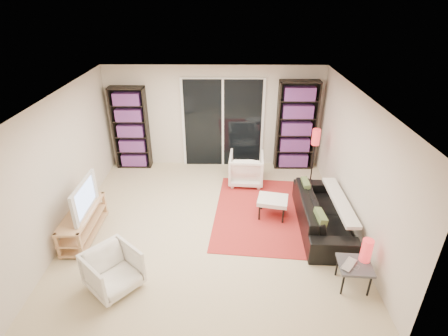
{
  "coord_description": "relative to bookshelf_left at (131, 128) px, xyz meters",
  "views": [
    {
      "loc": [
        0.31,
        -5.3,
        3.91
      ],
      "look_at": [
        0.25,
        0.3,
        1.0
      ],
      "focal_mm": 28.0,
      "sensor_mm": 36.0,
      "label": 1
    }
  ],
  "objects": [
    {
      "name": "floor_lamp",
      "position": [
        4.13,
        -0.78,
        -0.02
      ],
      "size": [
        0.19,
        0.19,
        1.27
      ],
      "color": "black",
      "rests_on": "floor"
    },
    {
      "name": "wall_left",
      "position": [
        -0.55,
        -2.33,
        0.22
      ],
      "size": [
        0.02,
        5.0,
        2.4
      ],
      "primitive_type": "cube",
      "color": "beige",
      "rests_on": "ground"
    },
    {
      "name": "tv_stand",
      "position": [
        -0.25,
        -2.71,
        -0.71
      ],
      "size": [
        0.42,
        1.31,
        0.5
      ],
      "color": "#E6AC6C",
      "rests_on": "floor"
    },
    {
      "name": "side_table",
      "position": [
        4.09,
        -3.83,
        -0.62
      ],
      "size": [
        0.49,
        0.49,
        0.4
      ],
      "color": "#444449",
      "rests_on": "floor"
    },
    {
      "name": "bookshelf_right",
      "position": [
        3.85,
        -0.0,
        0.07
      ],
      "size": [
        0.9,
        0.3,
        2.1
      ],
      "color": "black",
      "rests_on": "ground"
    },
    {
      "name": "laptop",
      "position": [
        4.03,
        -3.88,
        -0.56
      ],
      "size": [
        0.35,
        0.37,
        0.02
      ],
      "primitive_type": "imported",
      "rotation": [
        0.0,
        0.0,
        0.89
      ],
      "color": "silver",
      "rests_on": "side_table"
    },
    {
      "name": "ceiling",
      "position": [
        1.95,
        -2.33,
        1.42
      ],
      "size": [
        5.0,
        5.0,
        0.02
      ],
      "primitive_type": "cube",
      "color": "white",
      "rests_on": "wall_back"
    },
    {
      "name": "bookshelf_left",
      "position": [
        0.0,
        0.0,
        0.0
      ],
      "size": [
        0.8,
        0.3,
        1.95
      ],
      "color": "black",
      "rests_on": "ground"
    },
    {
      "name": "sliding_door",
      "position": [
        2.15,
        0.13,
        0.07
      ],
      "size": [
        1.92,
        0.08,
        2.16
      ],
      "color": "white",
      "rests_on": "ground"
    },
    {
      "name": "armchair_back",
      "position": [
        2.68,
        -0.79,
        -0.63
      ],
      "size": [
        0.79,
        0.81,
        0.69
      ],
      "primitive_type": "imported",
      "rotation": [
        0.0,
        0.0,
        3.07
      ],
      "color": "silver",
      "rests_on": "floor"
    },
    {
      "name": "table_lamp",
      "position": [
        4.25,
        -3.74,
        -0.4
      ],
      "size": [
        0.16,
        0.16,
        0.36
      ],
      "primitive_type": "cylinder",
      "color": "red",
      "rests_on": "side_table"
    },
    {
      "name": "sofa",
      "position": [
        3.98,
        -2.43,
        -0.68
      ],
      "size": [
        0.88,
        2.08,
        0.6
      ],
      "primitive_type": "imported",
      "rotation": [
        0.0,
        0.0,
        1.53
      ],
      "color": "black",
      "rests_on": "floor"
    },
    {
      "name": "tv",
      "position": [
        -0.23,
        -2.71,
        -0.19
      ],
      "size": [
        0.14,
        0.99,
        0.57
      ],
      "primitive_type": "imported",
      "rotation": [
        0.0,
        0.0,
        1.56
      ],
      "color": "black",
      "rests_on": "tv_stand"
    },
    {
      "name": "ottoman",
      "position": [
        3.11,
        -2.1,
        -0.63
      ],
      "size": [
        0.63,
        0.55,
        0.4
      ],
      "color": "silver",
      "rests_on": "floor"
    },
    {
      "name": "wall_back",
      "position": [
        1.95,
        0.17,
        0.22
      ],
      "size": [
        5.0,
        0.02,
        2.4
      ],
      "primitive_type": "cube",
      "color": "beige",
      "rests_on": "ground"
    },
    {
      "name": "rug",
      "position": [
        2.99,
        -1.99,
        -0.97
      ],
      "size": [
        2.13,
        2.73,
        0.01
      ],
      "primitive_type": "cube",
      "rotation": [
        0.0,
        0.0,
        -0.09
      ],
      "color": "#AF2824",
      "rests_on": "floor"
    },
    {
      "name": "wall_right",
      "position": [
        4.45,
        -2.33,
        0.22
      ],
      "size": [
        0.02,
        5.0,
        2.4
      ],
      "primitive_type": "cube",
      "color": "beige",
      "rests_on": "ground"
    },
    {
      "name": "floor",
      "position": [
        1.95,
        -2.33,
        -0.98
      ],
      "size": [
        5.0,
        5.0,
        0.0
      ],
      "primitive_type": "plane",
      "color": "beige",
      "rests_on": "ground"
    },
    {
      "name": "wall_front",
      "position": [
        1.95,
        -4.83,
        0.22
      ],
      "size": [
        5.0,
        0.02,
        2.4
      ],
      "primitive_type": "cube",
      "color": "beige",
      "rests_on": "ground"
    },
    {
      "name": "armchair_front",
      "position": [
        0.63,
        -3.9,
        -0.66
      ],
      "size": [
        0.96,
        0.95,
        0.62
      ],
      "primitive_type": "imported",
      "rotation": [
        0.0,
        0.0,
        0.84
      ],
      "color": "silver",
      "rests_on": "floor"
    }
  ]
}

